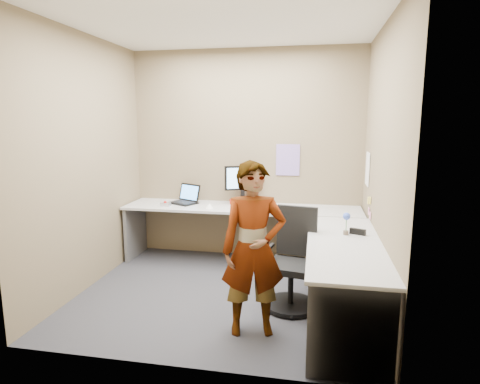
% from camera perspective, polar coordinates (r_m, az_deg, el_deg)
% --- Properties ---
extents(ground, '(3.00, 3.00, 0.00)m').
position_cam_1_polar(ground, '(4.35, -2.24, -14.27)').
color(ground, '#2A292F').
rests_on(ground, ground).
extents(wall_back, '(3.00, 0.00, 3.00)m').
position_cam_1_polar(wall_back, '(5.26, 0.83, 5.25)').
color(wall_back, brown).
rests_on(wall_back, ground).
extents(wall_right, '(0.00, 2.70, 2.70)m').
position_cam_1_polar(wall_right, '(3.93, 19.46, 3.02)').
color(wall_right, brown).
rests_on(wall_right, ground).
extents(wall_left, '(0.00, 2.70, 2.70)m').
position_cam_1_polar(wall_left, '(4.57, -21.09, 3.83)').
color(wall_left, brown).
rests_on(wall_left, ground).
extents(ceiling, '(3.00, 3.00, 0.00)m').
position_cam_1_polar(ceiling, '(4.07, -2.52, 22.95)').
color(ceiling, white).
rests_on(ceiling, wall_back).
extents(desk, '(2.98, 2.58, 0.73)m').
position_cam_1_polar(desk, '(4.44, 4.36, -5.70)').
color(desk, '#B0B0B0').
rests_on(desk, ground).
extents(paper_ream, '(0.35, 0.31, 0.06)m').
position_cam_1_polar(paper_ream, '(5.16, 0.34, -1.48)').
color(paper_ream, red).
rests_on(paper_ream, desk).
extents(monitor, '(0.44, 0.23, 0.44)m').
position_cam_1_polar(monitor, '(5.12, 0.38, 1.74)').
color(monitor, black).
rests_on(monitor, paper_ream).
extents(laptop, '(0.43, 0.41, 0.24)m').
position_cam_1_polar(laptop, '(5.30, -7.69, -0.89)').
color(laptop, black).
rests_on(laptop, desk).
extents(trackball_mouse, '(0.12, 0.08, 0.07)m').
position_cam_1_polar(trackball_mouse, '(5.15, -10.55, -1.71)').
color(trackball_mouse, '#B7B7BC').
rests_on(trackball_mouse, desk).
extents(origami, '(0.10, 0.10, 0.06)m').
position_cam_1_polar(origami, '(4.97, -4.38, -1.95)').
color(origami, white).
rests_on(origami, desk).
extents(stapler, '(0.15, 0.09, 0.05)m').
position_cam_1_polar(stapler, '(3.98, 16.40, -5.43)').
color(stapler, black).
rests_on(stapler, desk).
extents(flower, '(0.07, 0.07, 0.22)m').
position_cam_1_polar(flower, '(3.91, 14.90, -3.88)').
color(flower, brown).
rests_on(flower, desk).
extents(calendar_purple, '(0.30, 0.01, 0.40)m').
position_cam_1_polar(calendar_purple, '(5.19, 6.82, 4.55)').
color(calendar_purple, '#846BB7').
rests_on(calendar_purple, wall_back).
extents(calendar_white, '(0.01, 0.28, 0.38)m').
position_cam_1_polar(calendar_white, '(4.83, 17.69, 3.14)').
color(calendar_white, white).
rests_on(calendar_white, wall_right).
extents(sticky_note_a, '(0.01, 0.07, 0.07)m').
position_cam_1_polar(sticky_note_a, '(4.53, 18.01, -1.15)').
color(sticky_note_a, '#F2E059').
rests_on(sticky_note_a, wall_right).
extents(sticky_note_b, '(0.01, 0.07, 0.07)m').
position_cam_1_polar(sticky_note_b, '(4.61, 17.85, -2.62)').
color(sticky_note_b, pink).
rests_on(sticky_note_b, wall_right).
extents(sticky_note_c, '(0.01, 0.07, 0.07)m').
position_cam_1_polar(sticky_note_c, '(4.49, 18.02, -3.20)').
color(sticky_note_c, pink).
rests_on(sticky_note_c, wall_right).
extents(sticky_note_d, '(0.01, 0.07, 0.07)m').
position_cam_1_polar(sticky_note_d, '(4.68, 17.77, -1.16)').
color(sticky_note_d, '#F2E059').
rests_on(sticky_note_d, wall_right).
extents(office_chair, '(0.53, 0.51, 0.96)m').
position_cam_1_polar(office_chair, '(3.99, 7.48, -10.63)').
color(office_chair, black).
rests_on(office_chair, ground).
extents(person, '(0.61, 0.48, 1.48)m').
position_cam_1_polar(person, '(3.38, 1.94, -8.13)').
color(person, '#999399').
rests_on(person, ground).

